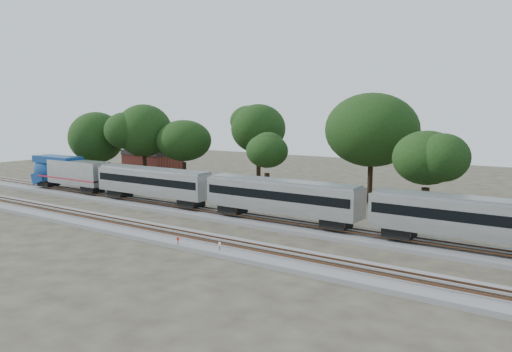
# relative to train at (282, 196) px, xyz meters

# --- Properties ---
(ground) EXTENTS (160.00, 160.00, 0.00)m
(ground) POSITION_rel_train_xyz_m (-8.43, -6.00, -3.19)
(ground) COLOR #383328
(ground) RESTS_ON ground
(track_far) EXTENTS (160.00, 5.00, 0.73)m
(track_far) POSITION_rel_train_xyz_m (-8.43, -0.00, -2.98)
(track_far) COLOR slate
(track_far) RESTS_ON ground
(track_near) EXTENTS (160.00, 5.00, 0.73)m
(track_near) POSITION_rel_train_xyz_m (-8.43, -10.00, -2.98)
(track_near) COLOR slate
(track_near) RESTS_ON ground
(train) EXTENTS (89.67, 3.09, 4.56)m
(train) POSITION_rel_train_xyz_m (0.00, 0.00, 0.00)
(train) COLOR silver
(train) RESTS_ON ground
(switch_stand_red) EXTENTS (0.34, 0.09, 1.08)m
(switch_stand_red) POSITION_rel_train_xyz_m (-2.77, -12.38, -2.50)
(switch_stand_red) COLOR #512D19
(switch_stand_red) RESTS_ON ground
(switch_stand_white) EXTENTS (0.33, 0.16, 1.10)m
(switch_stand_white) POSITION_rel_train_xyz_m (1.25, -11.66, -2.49)
(switch_stand_white) COLOR #512D19
(switch_stand_white) RESTS_ON ground
(switch_lever) EXTENTS (0.53, 0.35, 0.30)m
(switch_lever) POSITION_rel_train_xyz_m (-2.15, -11.68, -3.04)
(switch_lever) COLOR #512D19
(switch_lever) RESTS_ON ground
(brick_building) EXTENTS (10.05, 7.25, 4.72)m
(brick_building) POSITION_rel_train_xyz_m (-41.93, 21.85, -0.81)
(brick_building) COLOR maroon
(brick_building) RESTS_ON ground
(tree_0) EXTENTS (7.63, 7.63, 10.76)m
(tree_0) POSITION_rel_train_xyz_m (-41.61, 9.27, 4.30)
(tree_0) COLOR black
(tree_0) RESTS_ON ground
(tree_1) EXTENTS (8.90, 8.90, 12.55)m
(tree_1) POSITION_rel_train_xyz_m (-32.97, 11.65, 5.56)
(tree_1) COLOR black
(tree_1) RESTS_ON ground
(tree_2) EXTENTS (7.42, 7.42, 10.46)m
(tree_2) POSITION_rel_train_xyz_m (-26.44, 13.77, 4.09)
(tree_2) COLOR black
(tree_2) RESTS_ON ground
(tree_3) EXTENTS (9.34, 9.34, 13.17)m
(tree_3) POSITION_rel_train_xyz_m (-15.89, 18.71, 5.99)
(tree_3) COLOR black
(tree_3) RESTS_ON ground
(tree_4) EXTENTS (6.59, 6.59, 9.29)m
(tree_4) POSITION_rel_train_xyz_m (-10.38, 12.75, 3.27)
(tree_4) COLOR black
(tree_4) RESTS_ON ground
(tree_5) EXTENTS (9.53, 9.53, 13.44)m
(tree_5) POSITION_rel_train_xyz_m (1.93, 18.44, 6.18)
(tree_5) COLOR black
(tree_5) RESTS_ON ground
(tree_6) EXTENTS (7.01, 7.01, 9.88)m
(tree_6) POSITION_rel_train_xyz_m (11.37, 10.42, 3.69)
(tree_6) COLOR black
(tree_6) RESTS_ON ground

